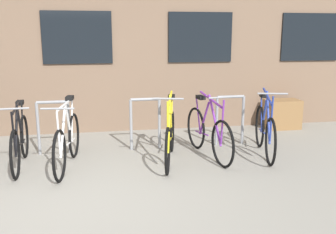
% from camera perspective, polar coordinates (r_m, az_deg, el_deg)
% --- Properties ---
extents(ground_plane, '(42.00, 42.00, 0.00)m').
position_cam_1_polar(ground_plane, '(4.75, -14.34, -12.03)').
color(ground_plane, gray).
extents(storefront_building, '(28.00, 6.49, 5.31)m').
position_cam_1_polar(storefront_building, '(10.77, -12.78, 15.96)').
color(storefront_building, '#7A604C').
rests_on(storefront_building, ground).
extents(bike_rack, '(6.53, 0.05, 0.89)m').
position_cam_1_polar(bike_rack, '(6.42, -16.85, -0.80)').
color(bike_rack, gray).
rests_on(bike_rack, ground).
extents(bicycle_black, '(0.44, 1.65, 0.98)m').
position_cam_1_polar(bicycle_black, '(6.02, -21.37, -3.46)').
color(bicycle_black, black).
rests_on(bicycle_black, ground).
extents(bicycle_white, '(0.44, 1.74, 1.03)m').
position_cam_1_polar(bicycle_white, '(5.76, -14.90, -3.55)').
color(bicycle_white, black).
rests_on(bicycle_white, ground).
extents(bicycle_yellow, '(0.57, 1.73, 1.09)m').
position_cam_1_polar(bicycle_yellow, '(5.84, 0.31, -2.96)').
color(bicycle_yellow, black).
rests_on(bicycle_yellow, ground).
extents(bicycle_purple, '(0.44, 1.72, 1.06)m').
position_cam_1_polar(bicycle_purple, '(6.10, 6.06, -2.32)').
color(bicycle_purple, black).
rests_on(bicycle_purple, ground).
extents(bicycle_blue, '(0.55, 1.66, 1.10)m').
position_cam_1_polar(bicycle_blue, '(6.35, 14.35, -1.98)').
color(bicycle_blue, black).
rests_on(bicycle_blue, ground).
extents(planter_box, '(0.70, 0.44, 0.60)m').
position_cam_1_polar(planter_box, '(8.23, 16.75, 0.44)').
color(planter_box, olive).
rests_on(planter_box, ground).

